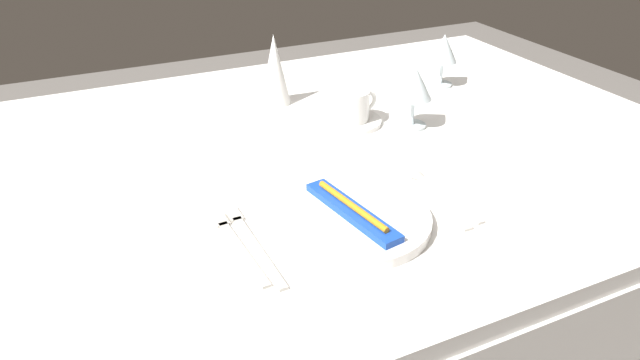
{
  "coord_description": "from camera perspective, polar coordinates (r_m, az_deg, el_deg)",
  "views": [
    {
      "loc": [
        -0.34,
        -0.96,
        1.26
      ],
      "look_at": [
        0.04,
        -0.15,
        0.76
      ],
      "focal_mm": 32.46,
      "sensor_mm": 36.0,
      "label": 1
    }
  ],
  "objects": [
    {
      "name": "toothbrush_package",
      "position": [
        0.92,
        3.17,
        -3.02
      ],
      "size": [
        0.07,
        0.21,
        0.02
      ],
      "color": "blue",
      "rests_on": "dinner_plate"
    },
    {
      "name": "napkin_folded",
      "position": [
        1.37,
        -4.49,
        10.8
      ],
      "size": [
        0.07,
        0.07,
        0.17
      ],
      "primitive_type": "cone",
      "color": "white",
      "rests_on": "dining_table"
    },
    {
      "name": "wine_glass_centre",
      "position": [
        1.25,
        9.33,
        9.16
      ],
      "size": [
        0.08,
        0.08,
        0.13
      ],
      "color": "silver",
      "rests_on": "dining_table"
    },
    {
      "name": "saucer_left",
      "position": [
        1.29,
        2.94,
        5.82
      ],
      "size": [
        0.14,
        0.14,
        0.01
      ],
      "primitive_type": "cylinder",
      "color": "white",
      "rests_on": "dining_table"
    },
    {
      "name": "wine_glass_left",
      "position": [
        1.51,
        12.08,
        12.38
      ],
      "size": [
        0.07,
        0.07,
        0.13
      ],
      "color": "silver",
      "rests_on": "dining_table"
    },
    {
      "name": "dining_table",
      "position": [
        1.18,
        -4.92,
        -1.37
      ],
      "size": [
        1.8,
        1.11,
        0.74
      ],
      "color": "white",
      "rests_on": "ground"
    },
    {
      "name": "spoon_soup",
      "position": [
        1.05,
        11.16,
        -0.77
      ],
      "size": [
        0.03,
        0.2,
        0.01
      ],
      "color": "beige",
      "rests_on": "dining_table"
    },
    {
      "name": "fork_outer",
      "position": [
        0.9,
        -6.73,
        -6.03
      ],
      "size": [
        0.02,
        0.23,
        0.0
      ],
      "color": "beige",
      "rests_on": "dining_table"
    },
    {
      "name": "fork_inner",
      "position": [
        0.9,
        -8.22,
        -6.23
      ],
      "size": [
        0.03,
        0.21,
        0.0
      ],
      "color": "beige",
      "rests_on": "dining_table"
    },
    {
      "name": "dinner_plate",
      "position": [
        0.93,
        3.14,
        -3.88
      ],
      "size": [
        0.26,
        0.26,
        0.02
      ],
      "primitive_type": "cylinder",
      "color": "white",
      "rests_on": "dining_table"
    },
    {
      "name": "coffee_cup_left",
      "position": [
        1.27,
        3.05,
        7.42
      ],
      "size": [
        0.11,
        0.08,
        0.07
      ],
      "color": "white",
      "rests_on": "saucer_left"
    },
    {
      "name": "dinner_knife",
      "position": [
        1.02,
        10.74,
        -1.75
      ],
      "size": [
        0.02,
        0.23,
        0.0
      ],
      "color": "beige",
      "rests_on": "dining_table"
    }
  ]
}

